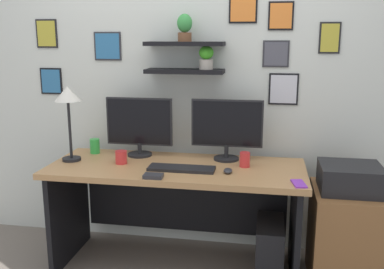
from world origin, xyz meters
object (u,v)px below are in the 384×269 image
object	(u,v)px
water_cup	(95,146)
printer	(350,178)
monitor_left	(139,125)
computer_mouse	(228,171)
cell_phone	(299,184)
drawer_cabinet	(345,238)
computer_tower_right	(269,250)
monitor_right	(227,127)
keyboard	(181,168)
coffee_mug	(121,157)
scissors_tray	(153,176)
desk	(178,191)
desk_lamp	(68,101)
pen_cup	(245,160)

from	to	relation	value
water_cup	printer	xyz separation A→B (m)	(1.80, -0.24, -0.07)
monitor_left	water_cup	bearing A→B (deg)	-179.54
computer_mouse	cell_phone	bearing A→B (deg)	-19.08
drawer_cabinet	computer_tower_right	bearing A→B (deg)	-178.56
monitor_right	monitor_left	bearing A→B (deg)	180.00
keyboard	coffee_mug	size ratio (longest dim) A/B	4.89
coffee_mug	water_cup	distance (m)	0.37
scissors_tray	desk	bearing A→B (deg)	75.52
computer_mouse	water_cup	xyz separation A→B (m)	(-1.03, 0.31, 0.04)
coffee_mug	scissors_tray	world-z (taller)	coffee_mug
desk_lamp	cell_phone	bearing A→B (deg)	-9.29
desk	cell_phone	bearing A→B (deg)	-21.00
computer_mouse	computer_tower_right	xyz separation A→B (m)	(0.29, 0.06, -0.57)
desk	keyboard	bearing A→B (deg)	-69.60
desk_lamp	drawer_cabinet	distance (m)	2.07
computer_mouse	coffee_mug	size ratio (longest dim) A/B	1.00
computer_mouse	scissors_tray	bearing A→B (deg)	-158.01
desk_lamp	water_cup	xyz separation A→B (m)	(0.09, 0.21, -0.37)
keyboard	water_cup	distance (m)	0.79
desk	keyboard	xyz separation A→B (m)	(0.05, -0.14, 0.22)
desk_lamp	computer_tower_right	distance (m)	1.71
computer_tower_right	computer_mouse	bearing A→B (deg)	-167.19
computer_tower_right	coffee_mug	bearing A→B (deg)	178.84
water_cup	drawer_cabinet	size ratio (longest dim) A/B	0.17
scissors_tray	monitor_left	bearing A→B (deg)	115.20
monitor_left	desk	bearing A→B (deg)	-26.61
desk	computer_mouse	bearing A→B (deg)	-23.25
computer_mouse	keyboard	bearing A→B (deg)	177.92
computer_mouse	water_cup	size ratio (longest dim) A/B	0.82
computer_mouse	monitor_right	bearing A→B (deg)	97.34
monitor_right	cell_phone	world-z (taller)	monitor_right
monitor_left	water_cup	size ratio (longest dim) A/B	4.46
pen_cup	water_cup	bearing A→B (deg)	172.14
desk	pen_cup	bearing A→B (deg)	0.19
coffee_mug	monitor_right	bearing A→B (deg)	18.04
desk	water_cup	world-z (taller)	water_cup
computer_mouse	desk_lamp	size ratio (longest dim) A/B	0.17
cell_phone	pen_cup	xyz separation A→B (m)	(-0.34, 0.31, 0.05)
desk_lamp	scissors_tray	distance (m)	0.84
cell_phone	coffee_mug	size ratio (longest dim) A/B	1.56
cell_phone	scissors_tray	world-z (taller)	scissors_tray
monitor_left	cell_phone	world-z (taller)	monitor_left
cell_phone	coffee_mug	distance (m)	1.21
cell_phone	water_cup	distance (m)	1.54
scissors_tray	pen_cup	bearing A→B (deg)	31.70
desk	desk_lamp	xyz separation A→B (m)	(-0.76, -0.05, 0.63)
computer_mouse	monitor_left	bearing A→B (deg)	155.15
desk	pen_cup	xyz separation A→B (m)	(0.46, 0.00, 0.26)
monitor_right	cell_phone	distance (m)	0.71
pen_cup	water_cup	world-z (taller)	water_cup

